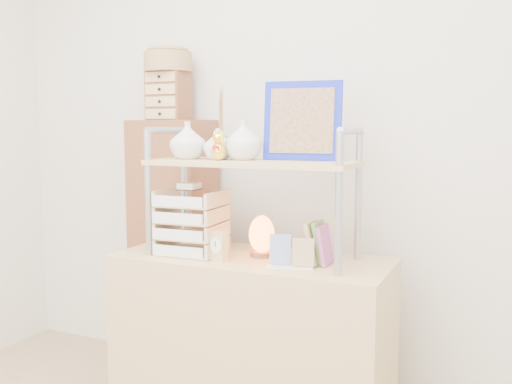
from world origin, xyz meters
TOP-DOWN VIEW (x-y plane):
  - desk at (0.00, 1.20)m, footprint 1.20×0.50m
  - cabinet at (-0.64, 1.57)m, footprint 0.48×0.29m
  - hutch at (-0.05, 1.21)m, footprint 0.90×0.34m
  - letter_tray at (-0.28, 1.15)m, footprint 0.27×0.26m
  - salt_lamp at (0.03, 1.23)m, footprint 0.12×0.11m
  - desk_clock at (-0.10, 1.08)m, footprint 0.10×0.06m
  - postcard_stand at (0.22, 1.09)m, footprint 0.19×0.10m
  - drawer_chest at (-0.64, 1.55)m, footprint 0.20×0.16m
  - woven_basket at (-0.64, 1.55)m, footprint 0.25×0.25m

SIDE VIEW (x-z plane):
  - desk at x=0.00m, z-range 0.00..0.75m
  - cabinet at x=-0.64m, z-range 0.00..1.35m
  - postcard_stand at x=0.22m, z-range 0.72..0.85m
  - desk_clock at x=-0.10m, z-range 0.75..0.88m
  - salt_lamp at x=0.03m, z-range 0.75..0.93m
  - letter_tray at x=-0.28m, z-range 0.72..1.04m
  - hutch at x=-0.05m, z-range 0.82..1.58m
  - drawer_chest at x=-0.64m, z-range 1.35..1.60m
  - woven_basket at x=-0.64m, z-range 1.60..1.70m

